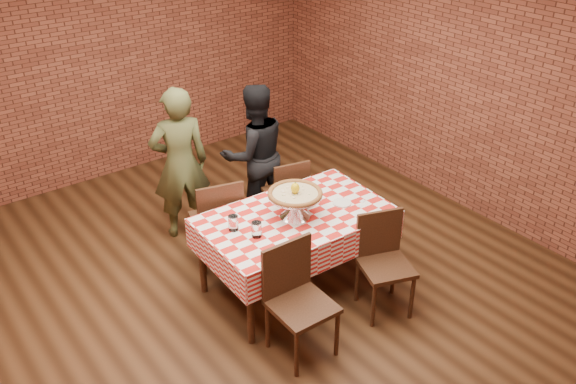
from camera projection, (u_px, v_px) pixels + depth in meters
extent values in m
plane|color=black|center=(255.00, 292.00, 5.58)|extent=(6.00, 6.00, 0.00)
plane|color=brown|center=(101.00, 58.00, 6.94)|extent=(5.50, 0.00, 5.50)
cube|color=#442516|center=(295.00, 251.00, 5.49)|extent=(1.65, 1.03, 0.75)
cylinder|color=#CABB90|center=(295.00, 194.00, 5.18)|extent=(0.52, 0.52, 0.03)
ellipsoid|color=#DAC209|center=(295.00, 188.00, 5.16)|extent=(0.08, 0.08, 0.10)
cylinder|color=white|center=(257.00, 229.00, 4.98)|extent=(0.09, 0.09, 0.13)
cylinder|color=white|center=(233.00, 223.00, 5.07)|extent=(0.09, 0.09, 0.13)
cylinder|color=white|center=(342.00, 203.00, 5.47)|extent=(0.17, 0.17, 0.01)
cube|color=white|center=(360.00, 206.00, 5.43)|extent=(0.06, 0.05, 0.00)
cube|color=white|center=(363.00, 201.00, 5.51)|extent=(0.05, 0.04, 0.00)
cube|color=silver|center=(283.00, 191.00, 5.53)|extent=(0.11, 0.09, 0.14)
imported|color=#454A27|center=(180.00, 164.00, 6.07)|extent=(0.66, 0.53, 1.60)
imported|color=black|center=(255.00, 154.00, 6.35)|extent=(0.83, 0.69, 1.51)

